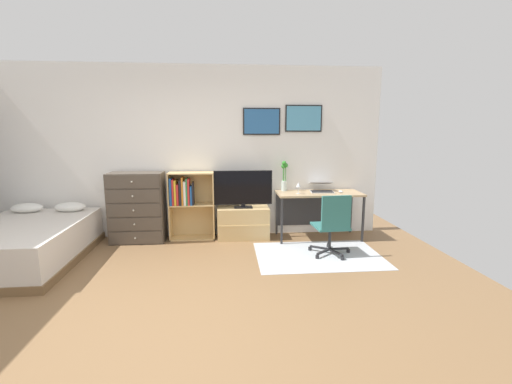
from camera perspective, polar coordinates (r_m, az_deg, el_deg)
ground_plane at (r=3.62m, az=-14.06°, el=-17.99°), size 7.20×7.20×0.00m
wall_back_with_posters at (r=5.62m, az=-10.55°, el=6.47°), size 6.12×0.09×2.70m
area_rug at (r=4.91m, az=10.24°, el=-10.21°), size 1.70×1.20×0.01m
bed at (r=5.42m, az=-33.92°, el=-6.99°), size 1.43×2.04×0.64m
dresser at (r=5.61m, az=-18.96°, el=-2.40°), size 0.81×0.46×1.07m
bookshelf at (r=5.52m, az=-11.22°, el=-1.22°), size 0.70×0.30×1.06m
tv_stand at (r=5.52m, az=-2.12°, el=-5.09°), size 0.81×0.41×0.50m
television at (r=5.39m, az=-2.14°, el=0.46°), size 0.91×0.16×0.59m
desk at (r=5.61m, az=10.10°, el=-1.28°), size 1.32×0.59×0.74m
office_chair at (r=4.79m, az=12.52°, el=-5.10°), size 0.57×0.58×0.86m
laptop at (r=5.60m, az=10.71°, el=0.73°), size 0.39×0.42×0.16m
computer_mouse at (r=5.55m, az=13.78°, el=0.06°), size 0.06×0.10×0.03m
bamboo_vase at (r=5.55m, az=4.68°, el=2.54°), size 0.10×0.10×0.48m
wine_glass at (r=5.32m, az=7.01°, el=1.14°), size 0.07×0.07×0.18m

